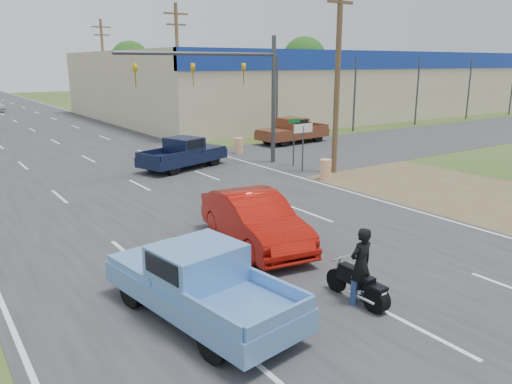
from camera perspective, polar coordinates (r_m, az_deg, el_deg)
ground at (r=11.56m, az=18.96°, el=-15.12°), size 200.00×200.00×0.00m
main_road at (r=46.81m, az=-24.21°, el=6.48°), size 15.00×180.00×0.02m
cross_road at (r=25.76m, az=-14.83°, el=1.61°), size 120.00×10.00×0.02m
dirt_verge at (r=25.55m, az=15.93°, el=1.42°), size 8.00×18.00×0.01m
big_box_store at (r=60.97m, az=7.06°, el=12.35°), size 50.00×28.10×6.60m
utility_pole_1 at (r=25.87m, az=9.33°, el=13.83°), size 2.00×0.28×10.00m
utility_pole_2 at (r=40.83m, az=-8.92°, el=14.05°), size 2.00×0.28×10.00m
utility_pole_3 at (r=57.56m, az=-17.01°, el=13.71°), size 2.00×0.28×10.00m
tree_3 at (r=98.73m, az=5.53°, el=14.88°), size 8.40×8.40×10.40m
tree_5 at (r=107.78m, az=-14.18°, el=14.32°), size 7.98×7.98×9.88m
barrel_0 at (r=24.64m, az=7.95°, el=2.56°), size 0.56×0.56×1.00m
barrel_1 at (r=31.53m, az=-1.99°, el=5.31°), size 0.56×0.56×1.00m
lane_sign at (r=26.01m, az=5.40°, el=6.40°), size 1.20×0.08×2.52m
street_name_sign at (r=27.57m, az=4.34°, el=6.27°), size 0.80×0.08×2.61m
signal_mast at (r=26.79m, az=-2.69°, el=12.92°), size 9.12×0.40×7.00m
red_convertible at (r=15.47m, az=-0.17°, el=-3.28°), size 2.51×5.25×1.66m
motorcycle at (r=12.24m, az=11.89°, el=-10.59°), size 0.59×1.91×0.97m
rider at (r=12.08m, az=11.88°, el=-8.53°), size 0.66×0.44×1.79m
blue_pickup at (r=11.35m, az=-6.75°, el=-10.05°), size 2.70×5.37×1.70m
navy_pickup at (r=27.30m, az=-8.15°, el=4.46°), size 5.40×3.40×1.68m
brown_pickup at (r=35.66m, az=4.07°, el=7.02°), size 5.54×2.50×1.79m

